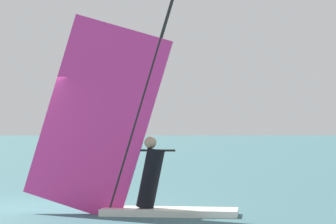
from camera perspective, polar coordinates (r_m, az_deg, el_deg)
The scene contains 2 objects.
ground_plane at distance 13.55m, azimuth -11.81°, elevation -8.00°, with size 4000.00×4000.00×0.00m, color #386066.
windsurfer at distance 12.15m, azimuth -3.19°, elevation -3.86°, with size 3.35×2.72×4.20m.
Camera 1 is at (-4.26, -12.78, 1.44)m, focal length 71.71 mm.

